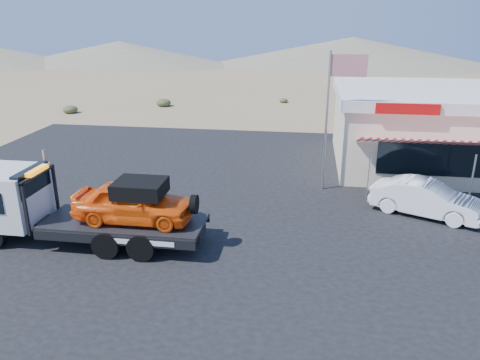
{
  "coord_description": "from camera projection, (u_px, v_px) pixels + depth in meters",
  "views": [
    {
      "loc": [
        3.89,
        -15.37,
        7.41
      ],
      "look_at": [
        1.49,
        1.03,
        1.5
      ],
      "focal_mm": 35.0,
      "sensor_mm": 36.0,
      "label": 1
    }
  ],
  "objects": [
    {
      "name": "flagpole",
      "position": [
        333.0,
        106.0,
        19.6
      ],
      "size": [
        1.55,
        0.1,
        6.0
      ],
      "color": "#99999E",
      "rests_on": "asphalt_lot"
    },
    {
      "name": "white_sedan",
      "position": [
        426.0,
        198.0,
        18.0
      ],
      "size": [
        4.33,
        3.0,
        1.35
      ],
      "primitive_type": "imported",
      "rotation": [
        0.0,
        0.0,
        1.14
      ],
      "color": "silver",
      "rests_on": "asphalt_lot"
    },
    {
      "name": "distant_hills",
      "position": [
        218.0,
        53.0,
        69.44
      ],
      "size": [
        126.0,
        48.0,
        4.2
      ],
      "color": "#726B59",
      "rests_on": "ground"
    },
    {
      "name": "asphalt_lot",
      "position": [
        259.0,
        198.0,
        19.87
      ],
      "size": [
        32.0,
        24.0,
        0.02
      ],
      "primitive_type": "cube",
      "color": "black",
      "rests_on": "ground"
    },
    {
      "name": "tow_truck",
      "position": [
        83.0,
        205.0,
        15.64
      ],
      "size": [
        7.66,
        2.27,
        2.56
      ],
      "color": "black",
      "rests_on": "asphalt_lot"
    },
    {
      "name": "ground",
      "position": [
        196.0,
        225.0,
        17.35
      ],
      "size": [
        120.0,
        120.0,
        0.0
      ],
      "primitive_type": "plane",
      "color": "#886C4D",
      "rests_on": "ground"
    },
    {
      "name": "jerky_store",
      "position": [
        439.0,
        127.0,
        23.61
      ],
      "size": [
        10.4,
        9.97,
        3.9
      ],
      "color": "beige",
      "rests_on": "asphalt_lot"
    }
  ]
}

